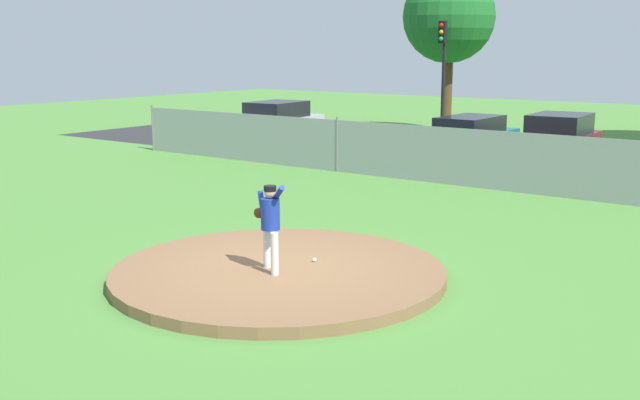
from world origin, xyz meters
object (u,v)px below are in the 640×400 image
Objects in this scene: parked_car_burgundy at (559,143)px; pitcher_youth at (270,219)px; parked_car_silver at (277,123)px; traffic_light_near at (443,60)px; baseball at (315,260)px; traffic_cone_orange at (403,143)px; parked_car_teal at (469,139)px.

pitcher_youth is at bearing -88.82° from parked_car_burgundy.
parked_car_silver is 7.33m from traffic_light_near.
traffic_light_near is (-6.74, 19.19, 2.29)m from pitcher_youth.
traffic_cone_orange is (-7.01, 15.14, 0.03)m from baseball.
pitcher_youth is 18.98m from parked_car_silver.
traffic_light_near is at bearing 147.22° from parked_car_burgundy.
pitcher_youth is at bearing -67.21° from traffic_cone_orange.
pitcher_youth is 0.36× the size of parked_car_burgundy.
traffic_cone_orange is 0.11× the size of traffic_light_near.
baseball is 0.01× the size of traffic_light_near.
traffic_light_near reaches higher than parked_car_burgundy.
parked_car_burgundy reaches higher than pitcher_youth.
parked_car_teal is (-3.76, 14.19, 0.53)m from baseball.
baseball is at bearing -69.02° from traffic_light_near.
pitcher_youth is at bearing -107.43° from baseball.
pitcher_youth reaches higher than parked_car_teal.
baseball is 0.13× the size of traffic_cone_orange.
traffic_light_near is (-6.43, 4.14, 2.54)m from parked_car_burgundy.
pitcher_youth is 1.27m from baseball.
parked_car_silver is at bearing -178.45° from parked_car_burgundy.
pitcher_youth is 2.80× the size of traffic_cone_orange.
parked_car_silver is 5.42m from traffic_cone_orange.
pitcher_youth is 0.31× the size of traffic_light_near.
traffic_cone_orange is (5.24, 1.29, -0.56)m from parked_car_silver.
baseball is at bearing -65.16° from traffic_cone_orange.
pitcher_youth is at bearing -76.97° from parked_car_teal.
pitcher_youth is 15.47m from parked_car_teal.
baseball is (0.28, 0.88, -0.87)m from pitcher_youth.
parked_car_silver is (-8.48, -0.34, 0.07)m from parked_car_teal.
parked_car_burgundy is at bearing 91.18° from pitcher_youth.
parked_car_teal is (-3.49, 15.07, -0.34)m from pitcher_youth.
pitcher_youth is 17.40m from traffic_cone_orange.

